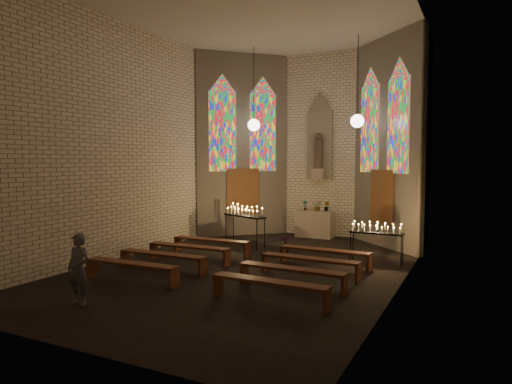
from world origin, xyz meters
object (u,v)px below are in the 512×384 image
visitor (79,269)px  votive_stand_right (377,230)px  votive_stand_left (245,213)px  altar (315,224)px  aisle_flower_pot (285,244)px

visitor → votive_stand_right: bearing=52.8°
votive_stand_left → visitor: 7.11m
votive_stand_left → altar: bearing=83.1°
altar → aisle_flower_pot: size_ratio=2.92×
altar → votive_stand_right: 4.53m
altar → votive_stand_right: bearing=-48.3°
altar → votive_stand_right: (3.00, -3.36, 0.45)m
aisle_flower_pot → votive_stand_left: votive_stand_left is taller
altar → votive_stand_right: votive_stand_right is taller
votive_stand_left → votive_stand_right: size_ratio=1.21×
aisle_flower_pot → votive_stand_right: votive_stand_right is taller
altar → aisle_flower_pot: 3.01m
votive_stand_left → visitor: visitor is taller
votive_stand_right → visitor: size_ratio=1.04×
aisle_flower_pot → votive_stand_left: bearing=170.4°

